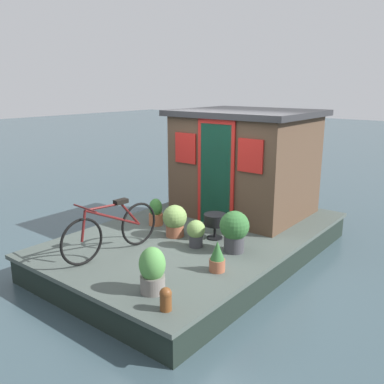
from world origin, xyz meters
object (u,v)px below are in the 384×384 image
potted_plant_mint (175,220)px  potted_plant_rosemary (156,213)px  mooring_bollard (166,298)px  potted_plant_ivy (196,232)px  potted_plant_sage (217,257)px  potted_plant_succulent (152,270)px  potted_plant_basil (234,229)px  bicycle (112,230)px  charcoal_grill (215,221)px  houseboat_cabin (245,162)px

potted_plant_mint → potted_plant_rosemary: 0.65m
potted_plant_rosemary → mooring_bollard: bearing=-134.7°
potted_plant_mint → potted_plant_ivy: bearing=-105.2°
potted_plant_sage → potted_plant_mint: bearing=63.4°
potted_plant_succulent → potted_plant_rosemary: 2.37m
potted_plant_basil → mooring_bollard: potted_plant_basil is taller
bicycle → potted_plant_succulent: (-0.46, -1.21, -0.09)m
potted_plant_basil → charcoal_grill: potted_plant_basil is taller
potted_plant_mint → potted_plant_sage: size_ratio=1.24×
potted_plant_succulent → charcoal_grill: 1.90m
mooring_bollard → potted_plant_ivy: bearing=27.8°
bicycle → potted_plant_basil: 1.71m
charcoal_grill → potted_plant_basil: bearing=-116.6°
potted_plant_basil → potted_plant_rosemary: (0.16, 1.67, -0.12)m
potted_plant_mint → potted_plant_ivy: size_ratio=1.24×
potted_plant_ivy → charcoal_grill: potted_plant_ivy is taller
potted_plant_sage → potted_plant_succulent: bearing=164.2°
potted_plant_sage → mooring_bollard: 1.13m
bicycle → potted_plant_succulent: bearing=-110.8°
potted_plant_succulent → potted_plant_sage: size_ratio=1.35×
potted_plant_basil → bicycle: bearing=131.4°
potted_plant_mint → potted_plant_succulent: (-1.54, -0.99, 0.00)m
potted_plant_basil → potted_plant_ivy: potted_plant_basil is taller
potted_plant_rosemary → charcoal_grill: 1.16m
bicycle → potted_plant_mint: 1.11m
bicycle → potted_plant_mint: (1.08, -0.22, -0.09)m
potted_plant_basil → potted_plant_sage: potted_plant_basil is taller
potted_plant_mint → potted_plant_sage: bearing=-116.6°
bicycle → potted_plant_ivy: size_ratio=3.98×
potted_plant_rosemary → potted_plant_ivy: bearing=-107.6°
potted_plant_ivy → charcoal_grill: 0.46m
potted_plant_succulent → mooring_bollard: bearing=-118.1°
potted_plant_succulent → mooring_bollard: size_ratio=2.12×
houseboat_cabin → bicycle: 2.94m
houseboat_cabin → potted_plant_rosemary: bearing=153.3°
potted_plant_basil → potted_plant_succulent: size_ratio=1.09×
potted_plant_ivy → potted_plant_succulent: potted_plant_succulent is taller
potted_plant_ivy → houseboat_cabin: bearing=10.6°
houseboat_cabin → potted_plant_succulent: (-3.31, -0.82, -0.68)m
potted_plant_mint → potted_plant_rosemary: bearing=70.5°
potted_plant_mint → charcoal_grill: potted_plant_mint is taller
houseboat_cabin → potted_plant_sage: 2.73m
potted_plant_mint → houseboat_cabin: bearing=-5.5°
potted_plant_sage → mooring_bollard: potted_plant_sage is taller
potted_plant_ivy → potted_plant_rosemary: potted_plant_rosemary is taller
potted_plant_mint → potted_plant_basil: potted_plant_basil is taller
bicycle → potted_plant_sage: (0.46, -1.46, -0.17)m
potted_plant_basil → potted_plant_sage: bearing=-165.0°
houseboat_cabin → bicycle: bearing=172.2°
houseboat_cabin → charcoal_grill: size_ratio=6.00×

